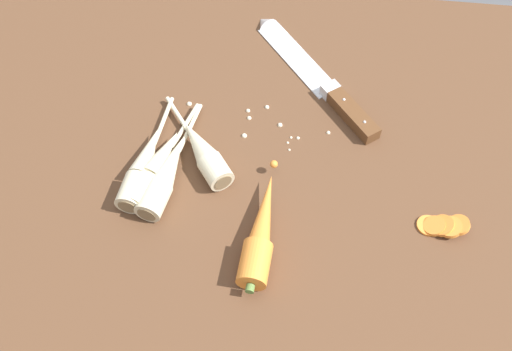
{
  "coord_description": "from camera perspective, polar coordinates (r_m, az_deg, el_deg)",
  "views": [
    {
      "loc": [
        5.92,
        -50.08,
        71.81
      ],
      "look_at": [
        0.0,
        -2.0,
        1.5
      ],
      "focal_mm": 39.68,
      "sensor_mm": 36.0,
      "label": 1
    }
  ],
  "objects": [
    {
      "name": "carrot_slice_stack",
      "position": [
        0.86,
        18.29,
        -4.83
      ],
      "size": [
        7.26,
        3.82,
        2.59
      ],
      "color": "orange",
      "rests_on": "ground_plane"
    },
    {
      "name": "parsnip_back",
      "position": [
        0.86,
        -9.1,
        0.1
      ],
      "size": [
        6.3,
        22.66,
        4.0
      ],
      "color": "beige",
      "rests_on": "ground_plane"
    },
    {
      "name": "mince_crumbs",
      "position": [
        0.93,
        -0.13,
        5.6
      ],
      "size": [
        24.42,
        9.11,
        0.88
      ],
      "color": "beige",
      "rests_on": "ground_plane"
    },
    {
      "name": "chefs_knife",
      "position": [
        1.01,
        5.54,
        10.43
      ],
      "size": [
        24.09,
        29.38,
        4.18
      ],
      "color": "silver",
      "rests_on": "ground_plane"
    },
    {
      "name": "ground_plane",
      "position": [
        0.89,
        0.16,
        -0.23
      ],
      "size": [
        120.0,
        90.0,
        4.0
      ],
      "primitive_type": "cube",
      "color": "brown"
    },
    {
      "name": "whole_carrot",
      "position": [
        0.8,
        0.5,
        -5.67
      ],
      "size": [
        4.96,
        22.02,
        4.2
      ],
      "color": "orange",
      "rests_on": "ground_plane"
    },
    {
      "name": "parsnip_mid_left",
      "position": [
        0.88,
        -5.34,
        2.4
      ],
      "size": [
        13.96,
        17.7,
        4.0
      ],
      "color": "beige",
      "rests_on": "ground_plane"
    },
    {
      "name": "parsnip_front",
      "position": [
        0.87,
        -10.08,
        0.7
      ],
      "size": [
        7.9,
        21.58,
        4.0
      ],
      "color": "beige",
      "rests_on": "ground_plane"
    },
    {
      "name": "parsnip_mid_right",
      "position": [
        0.87,
        -11.32,
        0.85
      ],
      "size": [
        5.08,
        22.47,
        4.0
      ],
      "color": "beige",
      "rests_on": "ground_plane"
    }
  ]
}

